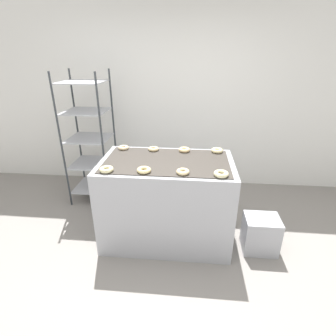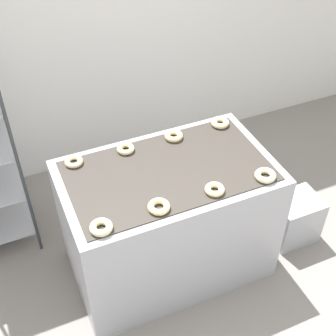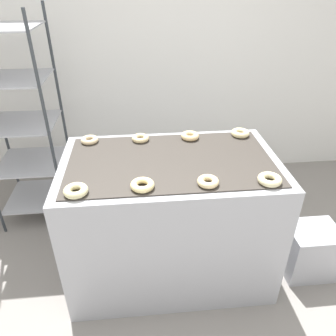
# 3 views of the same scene
# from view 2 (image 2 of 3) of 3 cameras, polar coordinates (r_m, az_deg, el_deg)

# --- Properties ---
(ground_plane) EXTENTS (14.00, 14.00, 0.00)m
(ground_plane) POSITION_cam_2_polar(r_m,az_deg,el_deg) (3.34, 4.84, -19.78)
(ground_plane) COLOR gray
(wall_back) EXTENTS (8.00, 0.05, 2.80)m
(wall_back) POSITION_cam_2_polar(r_m,az_deg,el_deg) (3.92, -9.02, 17.92)
(wall_back) COLOR white
(wall_back) RESTS_ON ground_plane
(fryer_machine) EXTENTS (1.38, 0.83, 0.95)m
(fryer_machine) POSITION_cam_2_polar(r_m,az_deg,el_deg) (3.30, 0.01, -6.50)
(fryer_machine) COLOR #A8AAB2
(fryer_machine) RESTS_ON ground_plane
(glaze_bin) EXTENTS (0.36, 0.30, 0.40)m
(glaze_bin) POSITION_cam_2_polar(r_m,az_deg,el_deg) (3.82, 15.08, -5.94)
(glaze_bin) COLOR #A8AAB2
(glaze_bin) RESTS_ON ground_plane
(donut_near_left) EXTENTS (0.13, 0.13, 0.04)m
(donut_near_left) POSITION_cam_2_polar(r_m,az_deg,el_deg) (2.62, -8.15, -7.16)
(donut_near_left) COLOR beige
(donut_near_left) RESTS_ON fryer_machine
(donut_near_midleft) EXTENTS (0.13, 0.13, 0.04)m
(donut_near_midleft) POSITION_cam_2_polar(r_m,az_deg,el_deg) (2.71, -1.12, -4.73)
(donut_near_midleft) COLOR #EBD48E
(donut_near_midleft) RESTS_ON fryer_machine
(donut_near_midright) EXTENTS (0.12, 0.12, 0.04)m
(donut_near_midright) POSITION_cam_2_polar(r_m,az_deg,el_deg) (2.82, 5.71, -2.61)
(donut_near_midright) COLOR beige
(donut_near_midright) RESTS_ON fryer_machine
(donut_near_right) EXTENTS (0.13, 0.13, 0.04)m
(donut_near_right) POSITION_cam_2_polar(r_m,az_deg,el_deg) (2.96, 11.78, -0.89)
(donut_near_right) COLOR beige
(donut_near_right) RESTS_ON fryer_machine
(donut_far_left) EXTENTS (0.12, 0.12, 0.04)m
(donut_far_left) POSITION_cam_2_polar(r_m,az_deg,el_deg) (3.07, -11.41, 0.78)
(donut_far_left) COLOR beige
(donut_far_left) RESTS_ON fryer_machine
(donut_far_midleft) EXTENTS (0.12, 0.12, 0.04)m
(donut_far_midleft) POSITION_cam_2_polar(r_m,az_deg,el_deg) (3.12, -5.19, 2.36)
(donut_far_midleft) COLOR beige
(donut_far_midleft) RESTS_ON fryer_machine
(donut_far_midright) EXTENTS (0.13, 0.13, 0.04)m
(donut_far_midright) POSITION_cam_2_polar(r_m,az_deg,el_deg) (3.21, 0.70, 3.94)
(donut_far_midright) COLOR #EFC98C
(donut_far_midright) RESTS_ON fryer_machine
(donut_far_right) EXTENTS (0.13, 0.13, 0.04)m
(donut_far_right) POSITION_cam_2_polar(r_m,az_deg,el_deg) (3.36, 6.36, 5.52)
(donut_far_right) COLOR beige
(donut_far_right) RESTS_ON fryer_machine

